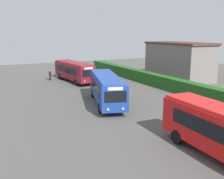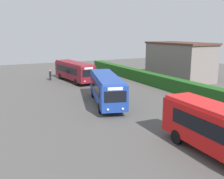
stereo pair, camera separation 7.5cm
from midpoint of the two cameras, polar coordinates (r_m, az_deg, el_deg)
name	(u,v)px [view 2 (the right image)]	position (r m, az deg, el deg)	size (l,w,h in m)	color
ground_plane	(100,108)	(27.04, -2.54, -4.04)	(86.65, 86.65, 0.00)	#514F4C
bus_maroon	(74,70)	(41.50, -8.25, 4.15)	(10.31, 3.41, 3.08)	maroon
bus_blue	(106,88)	(28.05, -1.18, 0.43)	(10.51, 5.28, 3.17)	navy
bus_red	(220,129)	(17.42, 22.62, -8.04)	(8.84, 2.71, 3.20)	red
person_left	(50,75)	(43.55, -13.34, 3.12)	(0.56, 0.46, 1.69)	black
hedge_row	(188,89)	(33.36, 16.39, 0.16)	(55.33, 1.50, 1.73)	#1F541B
depot_building	(179,61)	(44.49, 14.53, 6.07)	(11.81, 5.80, 6.08)	slate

